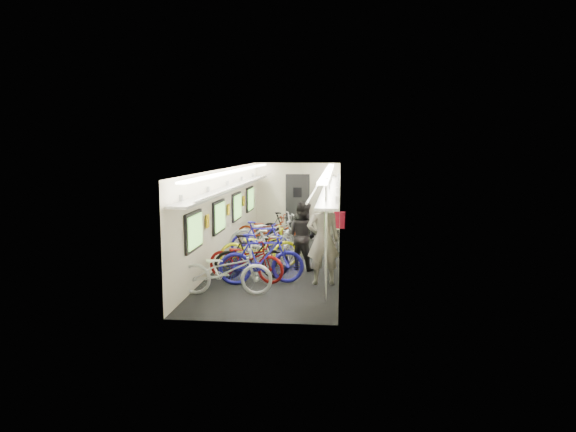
% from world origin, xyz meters
% --- Properties ---
extents(train_car_shell, '(10.00, 10.00, 10.00)m').
position_xyz_m(train_car_shell, '(-0.36, 0.71, 1.66)').
color(train_car_shell, black).
rests_on(train_car_shell, ground).
extents(bicycle_0, '(1.91, 0.78, 0.98)m').
position_xyz_m(bicycle_0, '(-0.76, -3.40, 0.49)').
color(bicycle_0, silver).
rests_on(bicycle_0, ground).
extents(bicycle_1, '(1.93, 0.97, 1.12)m').
position_xyz_m(bicycle_1, '(-0.16, -2.54, 0.56)').
color(bicycle_1, '#1E1AA0').
rests_on(bicycle_1, ground).
extents(bicycle_2, '(1.96, 1.18, 0.97)m').
position_xyz_m(bicycle_2, '(-0.55, -2.30, 0.49)').
color(bicycle_2, maroon).
rests_on(bicycle_2, ground).
extents(bicycle_3, '(1.75, 0.77, 1.02)m').
position_xyz_m(bicycle_3, '(-0.45, -2.11, 0.51)').
color(bicycle_3, black).
rests_on(bicycle_3, ground).
extents(bicycle_4, '(2.07, 1.21, 1.03)m').
position_xyz_m(bicycle_4, '(-0.43, -1.11, 0.52)').
color(bicycle_4, yellow).
rests_on(bicycle_4, ground).
extents(bicycle_5, '(1.66, 0.97, 0.96)m').
position_xyz_m(bicycle_5, '(-0.12, -1.04, 0.48)').
color(bicycle_5, silver).
rests_on(bicycle_5, ground).
extents(bicycle_6, '(2.33, 1.49, 1.16)m').
position_xyz_m(bicycle_6, '(-0.42, 0.55, 0.58)').
color(bicycle_6, '#AFB0B4').
rests_on(bicycle_6, ground).
extents(bicycle_7, '(1.68, 0.56, 1.00)m').
position_xyz_m(bicycle_7, '(-0.58, 0.04, 0.50)').
color(bicycle_7, '#201A9E').
rests_on(bicycle_7, ground).
extents(bicycle_8, '(1.93, 0.88, 0.98)m').
position_xyz_m(bicycle_8, '(-0.65, 1.64, 0.49)').
color(bicycle_8, maroon).
rests_on(bicycle_8, ground).
extents(bicycle_9, '(1.57, 0.51, 0.93)m').
position_xyz_m(bicycle_9, '(-0.18, 2.52, 0.47)').
color(bicycle_9, black).
rests_on(bicycle_9, ground).
extents(passenger_near, '(0.79, 0.60, 1.95)m').
position_xyz_m(passenger_near, '(1.16, -2.41, 0.98)').
color(passenger_near, gray).
rests_on(passenger_near, ground).
extents(passenger_mid, '(1.00, 0.92, 1.65)m').
position_xyz_m(passenger_mid, '(0.61, -1.07, 0.83)').
color(passenger_mid, black).
rests_on(passenger_mid, ground).
extents(backpack, '(0.29, 0.20, 0.38)m').
position_xyz_m(backpack, '(1.51, -1.48, 1.28)').
color(backpack, '#B6122D').
rests_on(backpack, passenger_near).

